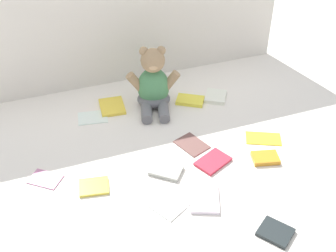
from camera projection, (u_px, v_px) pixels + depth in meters
ground_plane at (155, 133)px, 1.67m from camera, size 3.20×3.20×0.00m
backdrop_drape at (122, 20)px, 1.81m from camera, size 1.44×0.03×0.56m
teddy_bear at (153, 85)px, 1.75m from camera, size 0.22×0.22×0.26m
book_case_0 at (205, 198)px, 1.40m from camera, size 0.13×0.15×0.01m
book_case_1 at (263, 138)px, 1.64m from camera, size 0.15×0.12×0.01m
book_case_2 at (275, 232)px, 1.29m from camera, size 0.12×0.12×0.01m
book_case_3 at (192, 144)px, 1.61m from camera, size 0.12×0.14×0.01m
book_case_4 at (93, 117)px, 1.74m from camera, size 0.13×0.10×0.01m
book_case_5 at (166, 170)px, 1.50m from camera, size 0.13×0.13×0.01m
book_case_6 at (216, 97)px, 1.85m from camera, size 0.12×0.13×0.02m
book_case_7 at (112, 107)px, 1.80m from camera, size 0.11×0.13×0.01m
book_case_8 at (94, 187)px, 1.44m from camera, size 0.11×0.09×0.01m
book_case_9 at (172, 202)px, 1.39m from camera, size 0.16×0.15×0.01m
book_case_10 at (45, 179)px, 1.47m from camera, size 0.13×0.12×0.01m
book_case_11 at (265, 158)px, 1.54m from camera, size 0.10×0.09×0.02m
book_case_12 at (190, 100)px, 1.83m from camera, size 0.13×0.12×0.02m
book_case_13 at (213, 161)px, 1.53m from camera, size 0.14×0.12×0.01m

